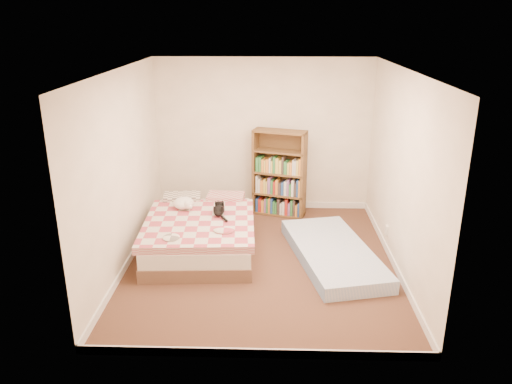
{
  "coord_description": "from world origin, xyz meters",
  "views": [
    {
      "loc": [
        0.12,
        -5.97,
        3.11
      ],
      "look_at": [
        -0.07,
        0.3,
        0.88
      ],
      "focal_mm": 35.0,
      "sensor_mm": 36.0,
      "label": 1
    }
  ],
  "objects_px": {
    "bed": "(201,231)",
    "black_cat": "(219,210)",
    "floor_mattress": "(333,253)",
    "bookshelf": "(279,183)",
    "white_dog": "(184,203)"
  },
  "relations": [
    {
      "from": "bookshelf",
      "to": "black_cat",
      "type": "bearing_deg",
      "value": -107.66
    },
    {
      "from": "bed",
      "to": "black_cat",
      "type": "distance_m",
      "value": 0.4
    },
    {
      "from": "bed",
      "to": "bookshelf",
      "type": "bearing_deg",
      "value": 46.72
    },
    {
      "from": "bookshelf",
      "to": "white_dog",
      "type": "xyz_separation_m",
      "value": [
        -1.38,
        -1.04,
        0.03
      ]
    },
    {
      "from": "bookshelf",
      "to": "white_dog",
      "type": "height_order",
      "value": "bookshelf"
    },
    {
      "from": "black_cat",
      "to": "floor_mattress",
      "type": "bearing_deg",
      "value": -16.09
    },
    {
      "from": "floor_mattress",
      "to": "black_cat",
      "type": "height_order",
      "value": "black_cat"
    },
    {
      "from": "bed",
      "to": "black_cat",
      "type": "height_order",
      "value": "black_cat"
    },
    {
      "from": "floor_mattress",
      "to": "black_cat",
      "type": "distance_m",
      "value": 1.67
    },
    {
      "from": "bookshelf",
      "to": "floor_mattress",
      "type": "xyz_separation_m",
      "value": [
        0.71,
        -1.64,
        -0.44
      ]
    },
    {
      "from": "bookshelf",
      "to": "white_dog",
      "type": "bearing_deg",
      "value": -125.61
    },
    {
      "from": "black_cat",
      "to": "white_dog",
      "type": "distance_m",
      "value": 0.56
    },
    {
      "from": "bed",
      "to": "black_cat",
      "type": "bearing_deg",
      "value": 16.88
    },
    {
      "from": "bookshelf",
      "to": "white_dog",
      "type": "distance_m",
      "value": 1.73
    },
    {
      "from": "black_cat",
      "to": "white_dog",
      "type": "height_order",
      "value": "white_dog"
    }
  ]
}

